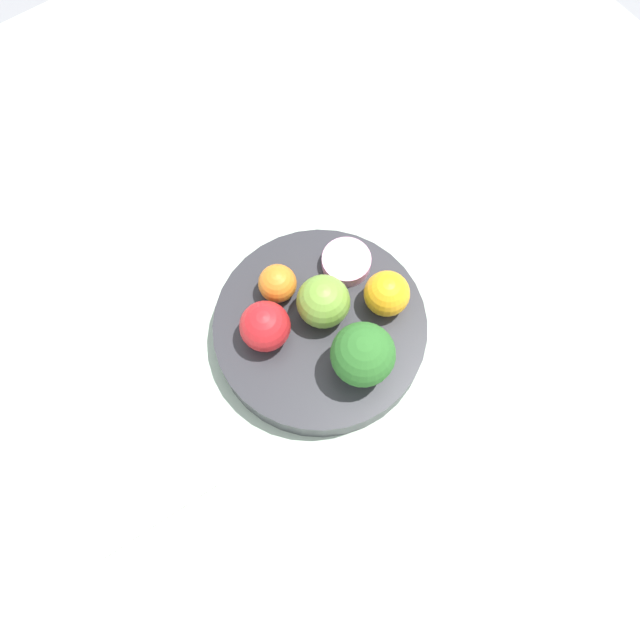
{
  "coord_description": "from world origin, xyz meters",
  "views": [
    {
      "loc": [
        -0.13,
        -0.19,
        0.64
      ],
      "look_at": [
        0.0,
        0.0,
        0.06
      ],
      "focal_mm": 35.0,
      "sensor_mm": 36.0,
      "label": 1
    }
  ],
  "objects_px": {
    "apple_green": "(265,326)",
    "napkin": "(135,470)",
    "orange_back": "(277,283)",
    "bowl": "(320,329)",
    "broccoli": "(363,355)",
    "apple_red": "(323,302)",
    "small_cup": "(346,262)",
    "orange_front": "(387,294)"
  },
  "relations": [
    {
      "from": "apple_green",
      "to": "napkin",
      "type": "relative_size",
      "value": 0.41
    },
    {
      "from": "apple_red",
      "to": "small_cup",
      "type": "bearing_deg",
      "value": 30.05
    },
    {
      "from": "small_cup",
      "to": "bowl",
      "type": "bearing_deg",
      "value": -148.03
    },
    {
      "from": "broccoli",
      "to": "apple_red",
      "type": "relative_size",
      "value": 1.32
    },
    {
      "from": "orange_front",
      "to": "orange_back",
      "type": "height_order",
      "value": "orange_front"
    },
    {
      "from": "napkin",
      "to": "orange_front",
      "type": "bearing_deg",
      "value": -1.81
    },
    {
      "from": "orange_front",
      "to": "napkin",
      "type": "bearing_deg",
      "value": 178.19
    },
    {
      "from": "napkin",
      "to": "apple_red",
      "type": "bearing_deg",
      "value": 4.56
    },
    {
      "from": "bowl",
      "to": "broccoli",
      "type": "distance_m",
      "value": 0.08
    },
    {
      "from": "orange_back",
      "to": "apple_red",
      "type": "bearing_deg",
      "value": -62.02
    },
    {
      "from": "broccoli",
      "to": "apple_red",
      "type": "distance_m",
      "value": 0.07
    },
    {
      "from": "orange_front",
      "to": "small_cup",
      "type": "xyz_separation_m",
      "value": [
        -0.01,
        0.06,
        -0.02
      ]
    },
    {
      "from": "broccoli",
      "to": "apple_red",
      "type": "height_order",
      "value": "broccoli"
    },
    {
      "from": "apple_green",
      "to": "orange_front",
      "type": "height_order",
      "value": "apple_green"
    },
    {
      "from": "apple_red",
      "to": "orange_front",
      "type": "xyz_separation_m",
      "value": [
        0.06,
        -0.03,
        -0.0
      ]
    },
    {
      "from": "orange_front",
      "to": "napkin",
      "type": "relative_size",
      "value": 0.37
    },
    {
      "from": "bowl",
      "to": "napkin",
      "type": "xyz_separation_m",
      "value": [
        -0.23,
        -0.01,
        -0.01
      ]
    },
    {
      "from": "apple_green",
      "to": "small_cup",
      "type": "relative_size",
      "value": 0.98
    },
    {
      "from": "bowl",
      "to": "broccoli",
      "type": "relative_size",
      "value": 3.08
    },
    {
      "from": "bowl",
      "to": "orange_back",
      "type": "relative_size",
      "value": 5.57
    },
    {
      "from": "broccoli",
      "to": "napkin",
      "type": "xyz_separation_m",
      "value": [
        -0.23,
        0.05,
        -0.07
      ]
    },
    {
      "from": "bowl",
      "to": "orange_back",
      "type": "distance_m",
      "value": 0.07
    },
    {
      "from": "broccoli",
      "to": "apple_red",
      "type": "xyz_separation_m",
      "value": [
        0.0,
        0.07,
        -0.01
      ]
    },
    {
      "from": "broccoli",
      "to": "small_cup",
      "type": "height_order",
      "value": "broccoli"
    },
    {
      "from": "orange_back",
      "to": "napkin",
      "type": "height_order",
      "value": "orange_back"
    },
    {
      "from": "apple_red",
      "to": "apple_green",
      "type": "bearing_deg",
      "value": 168.7
    },
    {
      "from": "broccoli",
      "to": "small_cup",
      "type": "bearing_deg",
      "value": 60.83
    },
    {
      "from": "small_cup",
      "to": "napkin",
      "type": "xyz_separation_m",
      "value": [
        -0.29,
        -0.05,
        -0.04
      ]
    },
    {
      "from": "bowl",
      "to": "broccoli",
      "type": "xyz_separation_m",
      "value": [
        0.01,
        -0.06,
        0.06
      ]
    },
    {
      "from": "orange_back",
      "to": "small_cup",
      "type": "distance_m",
      "value": 0.08
    },
    {
      "from": "apple_red",
      "to": "small_cup",
      "type": "relative_size",
      "value": 1.04
    },
    {
      "from": "small_cup",
      "to": "napkin",
      "type": "relative_size",
      "value": 0.42
    },
    {
      "from": "bowl",
      "to": "napkin",
      "type": "height_order",
      "value": "bowl"
    },
    {
      "from": "apple_green",
      "to": "napkin",
      "type": "bearing_deg",
      "value": -170.08
    },
    {
      "from": "small_cup",
      "to": "apple_green",
      "type": "bearing_deg",
      "value": -171.27
    },
    {
      "from": "bowl",
      "to": "orange_front",
      "type": "relative_size",
      "value": 4.72
    },
    {
      "from": "apple_red",
      "to": "orange_back",
      "type": "bearing_deg",
      "value": 117.98
    },
    {
      "from": "broccoli",
      "to": "apple_green",
      "type": "xyz_separation_m",
      "value": [
        -0.06,
        0.08,
        -0.01
      ]
    },
    {
      "from": "broccoli",
      "to": "apple_green",
      "type": "bearing_deg",
      "value": 124.64
    },
    {
      "from": "orange_back",
      "to": "napkin",
      "type": "xyz_separation_m",
      "value": [
        -0.21,
        -0.06,
        -0.05
      ]
    },
    {
      "from": "bowl",
      "to": "orange_back",
      "type": "xyz_separation_m",
      "value": [
        -0.01,
        0.05,
        0.04
      ]
    },
    {
      "from": "orange_back",
      "to": "small_cup",
      "type": "height_order",
      "value": "orange_back"
    }
  ]
}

